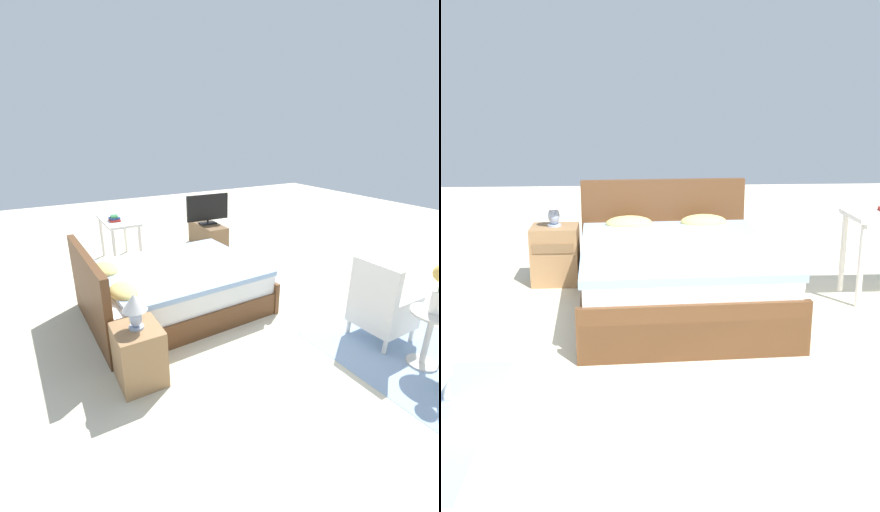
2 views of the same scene
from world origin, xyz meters
The scene contains 11 objects.
ground_plane centered at (0.00, 0.00, 0.00)m, with size 16.00×16.00×0.00m, color beige.
floor_rug centered at (-2.02, -0.88, 0.00)m, with size 2.10×1.50×0.01m.
bed centered at (0.22, 0.90, 0.30)m, with size 1.69×2.17×0.96m.
armchair_by_window_right centered at (-1.50, -0.82, 0.38)m, with size 0.54×0.54×0.92m.
side_table centered at (-2.02, -0.83, 0.37)m, with size 0.40×0.40×0.58m.
nightstand centered at (-0.86, 1.65, 0.28)m, with size 0.44×0.41×0.55m.
table_lamp centered at (-0.86, 1.65, 0.77)m, with size 0.22×0.22×0.33m.
tv_stand centered at (2.28, -0.72, 0.22)m, with size 0.96×0.40×0.45m.
tv_flatscreen centered at (2.29, -0.72, 0.75)m, with size 0.21×0.86×0.58m.
vanity_desk centered at (2.25, 1.00, 0.65)m, with size 1.04×0.52×0.77m.
book_stack centered at (2.15, 1.08, 0.81)m, with size 0.23×0.17×0.09m.
Camera 1 is at (-3.46, 2.31, 2.18)m, focal length 24.00 mm.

